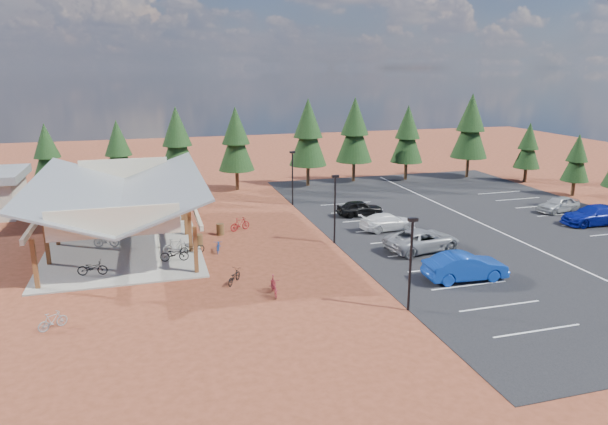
# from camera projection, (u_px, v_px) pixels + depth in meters

# --- Properties ---
(ground) EXTENTS (140.00, 140.00, 0.00)m
(ground) POSITION_uv_depth(u_px,v_px,m) (275.00, 258.00, 37.00)
(ground) COLOR #612E19
(ground) RESTS_ON ground
(asphalt_lot) EXTENTS (27.00, 44.00, 0.04)m
(asphalt_lot) POSITION_uv_depth(u_px,v_px,m) (484.00, 225.00, 44.75)
(asphalt_lot) COLOR black
(asphalt_lot) RESTS_ON ground
(concrete_pad) EXTENTS (10.60, 18.60, 0.10)m
(concrete_pad) POSITION_uv_depth(u_px,v_px,m) (125.00, 240.00, 40.79)
(concrete_pad) COLOR gray
(concrete_pad) RESTS_ON ground
(bike_pavilion) EXTENTS (11.65, 19.40, 4.97)m
(bike_pavilion) POSITION_uv_depth(u_px,v_px,m) (120.00, 191.00, 39.82)
(bike_pavilion) COLOR brown
(bike_pavilion) RESTS_ON concrete_pad
(lamp_post_0) EXTENTS (0.50, 0.25, 5.14)m
(lamp_post_0) POSITION_uv_depth(u_px,v_px,m) (411.00, 258.00, 28.29)
(lamp_post_0) COLOR black
(lamp_post_0) RESTS_ON ground
(lamp_post_1) EXTENTS (0.50, 0.25, 5.14)m
(lamp_post_1) POSITION_uv_depth(u_px,v_px,m) (335.00, 204.00, 39.43)
(lamp_post_1) COLOR black
(lamp_post_1) RESTS_ON ground
(lamp_post_2) EXTENTS (0.50, 0.25, 5.14)m
(lamp_post_2) POSITION_uv_depth(u_px,v_px,m) (292.00, 174.00, 50.56)
(lamp_post_2) COLOR black
(lamp_post_2) RESTS_ON ground
(trash_bin_0) EXTENTS (0.60, 0.60, 0.90)m
(trash_bin_0) POSITION_uv_depth(u_px,v_px,m) (199.00, 240.00, 39.35)
(trash_bin_0) COLOR #50371C
(trash_bin_0) RESTS_ON ground
(trash_bin_1) EXTENTS (0.60, 0.60, 0.90)m
(trash_bin_1) POSITION_uv_depth(u_px,v_px,m) (220.00, 229.00, 42.07)
(trash_bin_1) COLOR #50371C
(trash_bin_1) RESTS_ON ground
(pine_1) EXTENTS (3.23, 3.23, 7.52)m
(pine_1) POSITION_uv_depth(u_px,v_px,m) (47.00, 154.00, 52.15)
(pine_1) COLOR #382314
(pine_1) RESTS_ON ground
(pine_2) EXTENTS (3.34, 3.34, 7.79)m
(pine_2) POSITION_uv_depth(u_px,v_px,m) (118.00, 151.00, 52.52)
(pine_2) COLOR #382314
(pine_2) RESTS_ON ground
(pine_3) EXTENTS (3.84, 3.84, 8.96)m
(pine_3) POSITION_uv_depth(u_px,v_px,m) (177.00, 141.00, 54.32)
(pine_3) COLOR #382314
(pine_3) RESTS_ON ground
(pine_4) EXTENTS (3.77, 3.77, 8.78)m
(pine_4) POSITION_uv_depth(u_px,v_px,m) (236.00, 140.00, 56.45)
(pine_4) COLOR #382314
(pine_4) RESTS_ON ground
(pine_5) EXTENTS (4.09, 4.09, 9.53)m
(pine_5) POSITION_uv_depth(u_px,v_px,m) (308.00, 133.00, 58.26)
(pine_5) COLOR #382314
(pine_5) RESTS_ON ground
(pine_6) EXTENTS (4.09, 4.09, 9.52)m
(pine_6) POSITION_uv_depth(u_px,v_px,m) (355.00, 130.00, 60.60)
(pine_6) COLOR #382314
(pine_6) RESTS_ON ground
(pine_7) EXTENTS (3.68, 3.68, 8.58)m
(pine_7) POSITION_uv_depth(u_px,v_px,m) (407.00, 135.00, 61.71)
(pine_7) COLOR #382314
(pine_7) RESTS_ON ground
(pine_8) EXTENTS (4.22, 4.22, 9.82)m
(pine_8) POSITION_uv_depth(u_px,v_px,m) (471.00, 127.00, 62.91)
(pine_8) COLOR #382314
(pine_8) RESTS_ON ground
(pine_12) EXTENTS (2.70, 2.70, 6.29)m
(pine_12) POSITION_uv_depth(u_px,v_px,m) (577.00, 158.00, 54.23)
(pine_12) COLOR #382314
(pine_12) RESTS_ON ground
(pine_13) EXTENTS (2.89, 2.89, 6.74)m
(pine_13) POSITION_uv_depth(u_px,v_px,m) (528.00, 146.00, 60.73)
(pine_13) COLOR #382314
(pine_13) RESTS_ON ground
(bike_0) EXTENTS (1.89, 0.89, 0.96)m
(bike_0) POSITION_uv_depth(u_px,v_px,m) (92.00, 268.00, 33.61)
(bike_0) COLOR black
(bike_0) RESTS_ON concrete_pad
(bike_1) EXTENTS (1.85, 0.82, 1.08)m
(bike_1) POSITION_uv_depth(u_px,v_px,m) (106.00, 240.00, 38.85)
(bike_1) COLOR gray
(bike_1) RESTS_ON concrete_pad
(bike_2) EXTENTS (1.67, 0.99, 0.83)m
(bike_2) POSITION_uv_depth(u_px,v_px,m) (110.00, 226.00, 42.85)
(bike_2) COLOR navy
(bike_2) RESTS_ON concrete_pad
(bike_3) EXTENTS (1.60, 0.61, 0.94)m
(bike_3) POSITION_uv_depth(u_px,v_px,m) (113.00, 211.00, 46.85)
(bike_3) COLOR maroon
(bike_3) RESTS_ON concrete_pad
(bike_4) EXTENTS (1.93, 0.84, 0.98)m
(bike_4) POSITION_uv_depth(u_px,v_px,m) (174.00, 254.00, 36.04)
(bike_4) COLOR black
(bike_4) RESTS_ON concrete_pad
(bike_5) EXTENTS (1.74, 0.58, 1.03)m
(bike_5) POSITION_uv_depth(u_px,v_px,m) (175.00, 246.00, 37.61)
(bike_5) COLOR gray
(bike_5) RESTS_ON concrete_pad
(bike_6) EXTENTS (1.90, 0.86, 0.96)m
(bike_6) POSITION_uv_depth(u_px,v_px,m) (140.00, 224.00, 42.93)
(bike_6) COLOR navy
(bike_6) RESTS_ON concrete_pad
(bike_7) EXTENTS (1.73, 0.91, 1.00)m
(bike_7) POSITION_uv_depth(u_px,v_px,m) (151.00, 210.00, 47.28)
(bike_7) COLOR maroon
(bike_7) RESTS_ON concrete_pad
(bike_9) EXTENTS (1.49, 1.18, 0.90)m
(bike_9) POSITION_uv_depth(u_px,v_px,m) (53.00, 321.00, 26.84)
(bike_9) COLOR gray
(bike_9) RESTS_ON ground
(bike_11) EXTENTS (0.63, 1.87, 1.11)m
(bike_11) POSITION_uv_depth(u_px,v_px,m) (274.00, 286.00, 30.90)
(bike_11) COLOR maroon
(bike_11) RESTS_ON ground
(bike_12) EXTENTS (1.37, 1.71, 0.87)m
(bike_12) POSITION_uv_depth(u_px,v_px,m) (234.00, 277.00, 32.57)
(bike_12) COLOR black
(bike_12) RESTS_ON ground
(bike_14) EXTENTS (0.86, 1.75, 0.88)m
(bike_14) POSITION_uv_depth(u_px,v_px,m) (218.00, 246.00, 38.23)
(bike_14) COLOR navy
(bike_14) RESTS_ON ground
(bike_15) EXTENTS (1.83, 1.16, 1.07)m
(bike_15) POSITION_uv_depth(u_px,v_px,m) (240.00, 224.00, 43.19)
(bike_15) COLOR maroon
(bike_15) RESTS_ON ground
(bike_16) EXTENTS (1.88, 1.02, 0.94)m
(bike_16) POSITION_uv_depth(u_px,v_px,m) (192.00, 248.00, 37.63)
(bike_16) COLOR black
(bike_16) RESTS_ON ground
(car_1) EXTENTS (5.18, 2.04, 1.68)m
(car_1) POSITION_uv_depth(u_px,v_px,m) (465.00, 267.00, 32.95)
(car_1) COLOR #0E38A1
(car_1) RESTS_ON asphalt_lot
(car_2) EXTENTS (5.93, 3.51, 1.54)m
(car_2) POSITION_uv_depth(u_px,v_px,m) (422.00, 240.00, 38.32)
(car_2) COLOR gray
(car_2) RESTS_ON asphalt_lot
(car_3) EXTENTS (4.70, 2.17, 1.33)m
(car_3) POSITION_uv_depth(u_px,v_px,m) (388.00, 222.00, 43.22)
(car_3) COLOR silver
(car_3) RESTS_ON asphalt_lot
(car_4) EXTENTS (4.04, 1.67, 1.37)m
(car_4) POSITION_uv_depth(u_px,v_px,m) (360.00, 208.00, 47.37)
(car_4) COLOR black
(car_4) RESTS_ON asphalt_lot
(car_7) EXTENTS (5.62, 2.59, 1.59)m
(car_7) POSITION_uv_depth(u_px,v_px,m) (594.00, 215.00, 44.68)
(car_7) COLOR navy
(car_7) RESTS_ON asphalt_lot
(car_8) EXTENTS (4.37, 2.35, 1.41)m
(car_8) POSITION_uv_depth(u_px,v_px,m) (558.00, 204.00, 48.59)
(car_8) COLOR #94989B
(car_8) RESTS_ON asphalt_lot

